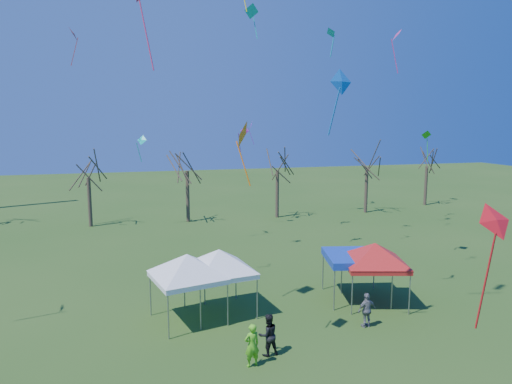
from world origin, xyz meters
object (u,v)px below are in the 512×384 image
at_px(tree_3, 278,153).
at_px(person_dark, 268,335).
at_px(tent_white_west, 187,259).
at_px(person_grey, 367,310).
at_px(tent_blue, 356,258).
at_px(tree_2, 187,152).
at_px(tree_4, 368,152).
at_px(tree_1, 87,160).
at_px(tent_white_mid, 219,254).
at_px(person_green, 252,345).
at_px(tree_5, 428,153).
at_px(tent_red, 375,247).

bearing_deg(tree_3, person_dark, -108.77).
relative_size(tent_white_west, person_grey, 2.56).
relative_size(tree_3, tent_blue, 2.22).
bearing_deg(person_grey, tree_3, -106.48).
height_order(tree_3, tent_blue, tree_3).
relative_size(tree_2, tree_4, 1.04).
bearing_deg(tent_white_west, tent_blue, 2.28).
bearing_deg(tent_white_west, tree_1, 105.20).
relative_size(tree_1, person_dark, 4.57).
height_order(tent_white_mid, tent_blue, tent_white_mid).
relative_size(tree_1, person_grey, 4.86).
distance_m(tree_1, tree_3, 16.81).
height_order(tent_blue, person_green, tent_blue).
relative_size(tree_2, tree_5, 1.10).
relative_size(tent_white_west, tent_blue, 1.12).
bearing_deg(tree_1, tree_2, -1.85).
relative_size(person_dark, person_grey, 1.06).
xyz_separation_m(tent_blue, person_grey, (-1.05, -3.09, -1.38)).
xyz_separation_m(person_dark, person_grey, (4.89, 1.20, -0.05)).
xyz_separation_m(tree_4, tent_white_mid, (-18.78, -20.29, -3.17)).
bearing_deg(tree_5, tree_3, -173.48).
distance_m(tree_1, person_dark, 27.15).
distance_m(tree_3, person_green, 27.48).
bearing_deg(tree_2, tree_4, -1.22).
xyz_separation_m(tree_1, person_grey, (13.28, -24.14, -5.01)).
height_order(tent_white_west, tent_white_mid, tent_white_west).
bearing_deg(tent_white_mid, tent_blue, -0.89).
xyz_separation_m(tent_blue, person_green, (-6.75, -4.90, -1.34)).
height_order(tree_5, person_dark, tree_5).
bearing_deg(tree_5, tent_white_mid, -140.52).
bearing_deg(tent_white_west, tent_white_mid, 16.27).
xyz_separation_m(tent_white_west, tent_red, (9.09, -0.46, -0.02)).
relative_size(tree_2, person_grey, 5.27).
xyz_separation_m(tent_white_mid, person_green, (0.24, -5.01, -2.07)).
xyz_separation_m(tree_2, person_grey, (4.88, -23.87, -5.51)).
distance_m(tree_1, tree_2, 8.42).
distance_m(tree_3, tent_white_mid, 22.65).
xyz_separation_m(tree_5, person_dark, (-26.10, -26.75, -4.90)).
bearing_deg(tree_4, person_dark, -125.68).
xyz_separation_m(tent_white_west, tent_white_mid, (1.53, 0.45, -0.02)).
xyz_separation_m(tree_2, person_dark, (-0.01, -25.06, -5.46)).
distance_m(tree_3, tree_4, 9.32).
xyz_separation_m(tree_3, person_dark, (-8.41, -24.73, -5.25)).
height_order(tree_1, tree_5, tree_1).
bearing_deg(person_green, tree_3, -122.70).
relative_size(tree_4, tree_5, 1.06).
bearing_deg(tent_red, tree_1, 124.31).
xyz_separation_m(tent_white_mid, tent_blue, (6.99, -0.11, -0.73)).
bearing_deg(tent_blue, tree_4, 59.98).
height_order(tree_5, tent_blue, tree_5).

